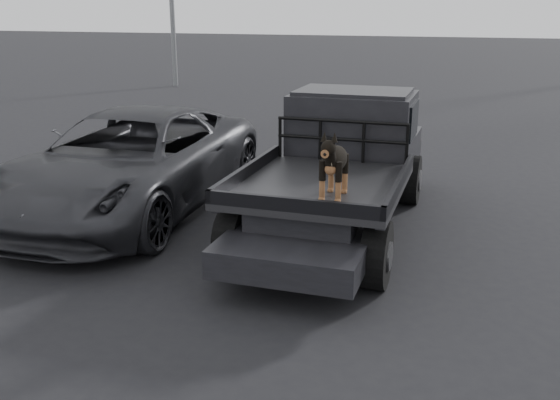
% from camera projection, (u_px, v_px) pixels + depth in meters
% --- Properties ---
extents(ground, '(120.00, 120.00, 0.00)m').
position_uv_depth(ground, '(279.00, 290.00, 6.77)').
color(ground, black).
rests_on(ground, ground).
extents(flatbed_ute, '(2.00, 5.40, 0.92)m').
position_uv_depth(flatbed_ute, '(337.00, 197.00, 8.50)').
color(flatbed_ute, black).
rests_on(flatbed_ute, ground).
extents(ute_cab, '(1.72, 1.30, 0.88)m').
position_uv_depth(ute_cab, '(353.00, 120.00, 9.10)').
color(ute_cab, black).
rests_on(ute_cab, flatbed_ute).
extents(headache_rack, '(1.80, 0.08, 0.55)m').
position_uv_depth(headache_rack, '(342.00, 141.00, 8.47)').
color(headache_rack, black).
rests_on(headache_rack, flatbed_ute).
extents(dog, '(0.32, 0.60, 0.74)m').
position_uv_depth(dog, '(334.00, 165.00, 6.84)').
color(dog, black).
rests_on(dog, flatbed_ute).
extents(parked_suv, '(2.61, 5.38, 1.47)m').
position_uv_depth(parked_suv, '(131.00, 162.00, 9.25)').
color(parked_suv, '#2B2C30').
rests_on(parked_suv, ground).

